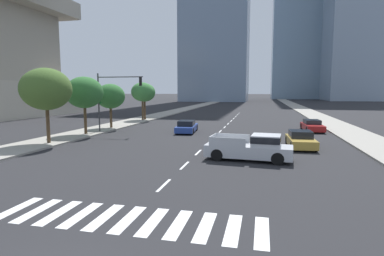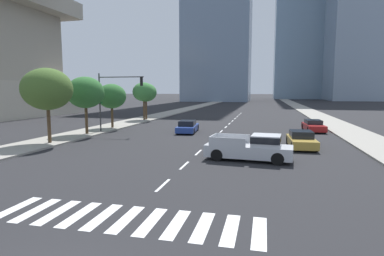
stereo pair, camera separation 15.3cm
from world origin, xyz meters
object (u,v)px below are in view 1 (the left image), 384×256
at_px(sedan_blue_1, 187,127).
at_px(street_tree_third, 110,96).
at_px(pickup_truck, 253,148).
at_px(sedan_gold_0, 301,140).
at_px(street_tree_fourth, 142,92).
at_px(street_tree_fifth, 144,93).
at_px(street_tree_nearest, 46,89).
at_px(traffic_signal_far, 115,91).
at_px(street_tree_second, 84,93).
at_px(sedan_red_2, 312,126).

distance_m(sedan_blue_1, street_tree_third, 9.84).
distance_m(pickup_truck, sedan_gold_0, 6.50).
height_order(pickup_truck, street_tree_fourth, street_tree_fourth).
relative_size(sedan_blue_1, street_tree_fifth, 0.90).
distance_m(street_tree_nearest, street_tree_third, 10.93).
bearing_deg(street_tree_fifth, sedan_blue_1, -51.72).
height_order(traffic_signal_far, street_tree_second, traffic_signal_far).
xyz_separation_m(pickup_truck, sedan_blue_1, (-7.25, 12.10, -0.23)).
bearing_deg(sedan_gold_0, sedan_red_2, 164.71).
bearing_deg(street_tree_second, sedan_gold_0, -6.63).
height_order(sedan_red_2, street_tree_fourth, street_tree_fourth).
bearing_deg(street_tree_third, pickup_truck, -38.57).
bearing_deg(street_tree_third, sedan_gold_0, -21.03).
bearing_deg(street_tree_fifth, pickup_truck, -55.29).
bearing_deg(sedan_blue_1, sedan_gold_0, -126.35).
xyz_separation_m(sedan_blue_1, sedan_red_2, (13.15, 4.07, -0.01)).
height_order(pickup_truck, traffic_signal_far, traffic_signal_far).
distance_m(sedan_blue_1, traffic_signal_far, 8.28).
bearing_deg(street_tree_second, sedan_blue_1, 24.95).
bearing_deg(sedan_blue_1, street_tree_fifth, 33.60).
bearing_deg(pickup_truck, sedan_red_2, 74.86).
height_order(pickup_truck, sedan_red_2, pickup_truck).
height_order(sedan_gold_0, street_tree_second, street_tree_second).
relative_size(sedan_gold_0, street_tree_nearest, 0.74).
relative_size(pickup_truck, street_tree_nearest, 0.92).
bearing_deg(street_tree_fifth, traffic_signal_far, -80.97).
height_order(sedan_gold_0, street_tree_third, street_tree_third).
height_order(sedan_red_2, street_tree_fifth, street_tree_fifth).
bearing_deg(sedan_blue_1, pickup_truck, -153.75).
bearing_deg(pickup_truck, street_tree_nearest, 177.10).
bearing_deg(street_tree_fourth, sedan_blue_1, -49.62).
xyz_separation_m(street_tree_second, street_tree_fourth, (0.00, 15.19, -0.01)).
relative_size(sedan_red_2, street_tree_fifth, 0.89).
xyz_separation_m(traffic_signal_far, street_tree_fifth, (-2.23, 14.03, -0.20)).
height_order(street_tree_nearest, street_tree_third, street_tree_nearest).
relative_size(pickup_truck, sedan_gold_0, 1.25).
height_order(pickup_truck, street_tree_fifth, street_tree_fifth).
bearing_deg(pickup_truck, traffic_signal_far, 150.44).
bearing_deg(street_tree_nearest, pickup_truck, -7.80).
relative_size(street_tree_third, street_tree_fourth, 0.92).
distance_m(sedan_gold_0, traffic_signal_far, 18.67).
distance_m(pickup_truck, street_tree_nearest, 17.07).
bearing_deg(street_tree_third, street_tree_fifth, 90.00).
height_order(street_tree_third, street_tree_fifth, street_tree_fifth).
distance_m(sedan_gold_0, street_tree_fifth, 27.39).
bearing_deg(sedan_gold_0, street_tree_nearest, -83.58).
bearing_deg(sedan_blue_1, street_tree_third, 78.78).
bearing_deg(traffic_signal_far, sedan_gold_0, -13.69).
bearing_deg(street_tree_fourth, street_tree_second, -90.00).
bearing_deg(street_tree_fifth, street_tree_nearest, -90.00).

